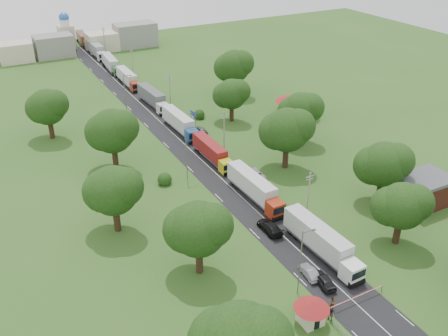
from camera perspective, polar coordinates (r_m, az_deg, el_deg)
ground at (r=84.04m, az=3.49°, el=-4.71°), size 260.00×260.00×0.00m
road at (r=99.22m, az=-2.52°, el=0.85°), size 8.00×200.00×0.04m
boom_barrier at (r=67.30m, az=13.95°, el=-14.54°), size 9.22×0.35×1.18m
guard_booth at (r=63.45m, az=9.95°, el=-15.62°), size 4.40×4.40×3.45m
info_sign at (r=112.29m, az=-3.52°, el=5.91°), size 0.12×3.10×4.10m
pole_1 at (r=79.48m, az=9.61°, el=-3.23°), size 1.60×0.24×9.00m
pole_2 at (r=100.21m, az=0.01°, el=4.14°), size 1.60×0.24×9.00m
pole_3 at (r=123.84m, az=-6.20°, el=8.81°), size 1.60×0.24×9.00m
pole_4 at (r=148.99m, az=-10.45°, el=11.89°), size 1.60×0.24×9.00m
pole_5 at (r=175.01m, az=-13.51°, el=14.02°), size 1.60×0.24×9.00m
lamp_0 at (r=65.03m, az=8.84°, el=-10.27°), size 2.03×0.22×10.00m
lamp_1 at (r=90.68m, az=-4.24°, el=1.93°), size 2.03×0.22×10.00m
lamp_2 at (r=121.10m, az=-11.19°, el=8.41°), size 2.03×0.22×10.00m
tree_2 at (r=77.11m, az=19.65°, el=-4.04°), size 8.00×8.00×10.10m
tree_3 at (r=86.53m, az=17.78°, el=0.43°), size 8.80×8.80×11.07m
tree_4 at (r=94.17m, az=7.18°, el=4.37°), size 9.60×9.60×12.05m
tree_5 at (r=105.29m, az=8.74°, el=6.54°), size 8.80×8.80×11.07m
tree_6 at (r=115.23m, az=0.85°, el=8.47°), size 8.00×8.00×10.10m
tree_7 at (r=131.46m, az=1.13°, el=11.58°), size 9.60×9.60×12.05m
tree_10 at (r=66.87m, az=-3.01°, el=-6.90°), size 8.80×8.80×11.07m
tree_11 at (r=76.93m, az=-12.58°, el=-2.48°), size 8.80×8.80×11.07m
tree_12 at (r=95.32m, az=-12.71°, el=4.18°), size 9.60×9.60×12.05m
tree_13 at (r=112.41m, az=-19.57°, el=6.62°), size 8.80×8.80×11.07m
house_brick at (r=90.44m, az=21.88°, el=-2.39°), size 8.60×6.60×5.20m
house_cream at (r=119.90m, az=8.40°, el=7.47°), size 10.08×10.08×5.80m
distant_town at (r=178.90m, az=-15.44°, el=13.70°), size 52.00×8.00×8.00m
church at (r=185.17m, az=-17.59°, el=14.49°), size 5.00×5.00×12.30m
truck_0 at (r=74.07m, az=11.07°, el=-8.22°), size 3.09×15.67×4.33m
truck_1 at (r=85.69m, az=3.52°, el=-2.26°), size 2.90×15.07×4.17m
truck_2 at (r=98.27m, az=-1.40°, el=1.89°), size 2.38×13.57×3.76m
truck_3 at (r=111.45m, az=-5.07°, el=5.19°), size 2.86×14.64×4.05m
truck_4 at (r=126.72m, az=-8.12°, el=7.94°), size 3.13×14.85×4.10m
truck_5 at (r=143.00m, az=-10.94°, el=10.05°), size 2.43×14.11×3.91m
truck_6 at (r=157.11m, az=-12.77°, el=11.55°), size 3.30×14.80×4.09m
truck_7 at (r=173.74m, az=-14.43°, el=12.98°), size 2.85×15.35×4.25m
truck_8 at (r=190.08m, az=-15.83°, el=14.02°), size 3.05×13.97×3.86m
car_lane_front at (r=69.85m, az=11.33°, el=-12.46°), size 2.35×4.64×1.52m
car_lane_mid at (r=70.90m, az=9.72°, el=-11.66°), size 1.90×4.18×1.33m
car_lane_rear at (r=78.54m, az=5.27°, el=-6.74°), size 2.26×5.42×1.56m
car_verge_near at (r=92.92m, az=3.45°, el=-0.64°), size 3.22×6.08×1.63m
car_verge_far at (r=110.75m, az=-2.68°, el=4.33°), size 1.84×4.45×1.51m
pedestrian_near at (r=66.42m, az=12.28°, el=-14.90°), size 0.82×0.69×1.92m
pedestrian_booth at (r=65.03m, az=12.16°, el=-16.20°), size 0.99×1.02×1.66m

